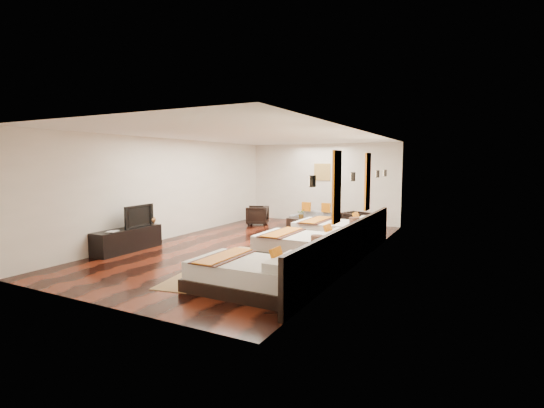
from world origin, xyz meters
The scene contains 30 objects.
floor centered at (0.00, 0.00, 0.00)m, with size 5.50×9.50×0.01m, color black.
ceiling centered at (0.00, 0.00, 2.80)m, with size 5.50×9.50×0.01m, color white.
back_wall centered at (0.00, 4.75, 1.40)m, with size 5.50×0.01×2.80m, color silver.
left_wall centered at (-2.75, 0.00, 1.40)m, with size 0.01×9.50×2.80m, color silver.
right_wall centered at (2.75, 0.00, 1.40)m, with size 0.01×9.50×2.80m, color silver.
headboard_panel centered at (2.71, -0.80, 0.45)m, with size 0.08×6.60×0.90m, color black.
bed_near centered at (1.70, -3.11, 0.27)m, with size 2.05×1.29×0.78m.
bed_mid centered at (1.70, -0.74, 0.29)m, with size 2.20×1.38×0.84m.
bed_far centered at (1.70, 1.40, 0.29)m, with size 2.23×1.40×0.85m.
nightstand_a centered at (2.44, -2.09, 0.29)m, with size 0.42×0.42×0.84m.
nightstand_b centered at (2.44, 0.30, 0.30)m, with size 0.44×0.44×0.87m.
jute_mat_near centered at (0.38, -3.21, 0.01)m, with size 0.75×1.20×0.01m, color #9A784E.
jute_mat_mid centered at (0.05, -0.86, 0.01)m, with size 0.75×1.20×0.01m, color #9A784E.
jute_mat_far centered at (0.29, 1.41, 0.01)m, with size 0.75×1.20×0.01m, color #9A784E.
tv_console centered at (-2.50, -1.92, 0.28)m, with size 0.50×1.80×0.55m, color black.
tv centered at (-2.45, -1.67, 0.83)m, with size 0.96×0.13×0.55m, color black.
book centered at (-2.50, -2.48, 0.56)m, with size 0.21×0.28×0.03m, color black.
figurine centered at (-2.50, -1.17, 0.71)m, with size 0.30×0.30×0.31m, color brown.
sofa centered at (0.22, 3.59, 0.25)m, with size 1.75×0.68×0.51m, color slate.
armchair_left centered at (-1.71, 3.03, 0.33)m, with size 0.70×0.72×0.65m, color black.
armchair_right centered at (1.78, 2.91, 0.33)m, with size 0.71×0.73×0.67m, color black.
coffee_table centered at (0.22, 2.54, 0.20)m, with size 1.00×0.50×0.40m, color black.
table_plant centered at (0.14, 2.57, 0.55)m, with size 0.27×0.24×0.30m, color #2A591D.
orange_panel_a centered at (2.73, -1.90, 1.70)m, with size 0.04×0.40×1.30m, color #D86014.
orange_panel_b centered at (2.73, 0.30, 1.70)m, with size 0.04×0.40×1.30m, color #D86014.
sconce_near centered at (2.70, -3.00, 1.85)m, with size 0.07×0.12×0.18m.
sconce_mid centered at (2.70, -0.80, 1.85)m, with size 0.07×0.12×0.18m.
sconce_far centered at (2.70, 1.40, 1.85)m, with size 0.07×0.12×0.18m.
sconce_lounge centered at (2.70, 2.30, 1.85)m, with size 0.07×0.12×0.18m.
gold_artwork centered at (0.00, 4.73, 1.80)m, with size 0.60×0.04×0.60m, color #AD873F.
Camera 1 is at (4.94, -8.63, 2.13)m, focal length 26.06 mm.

